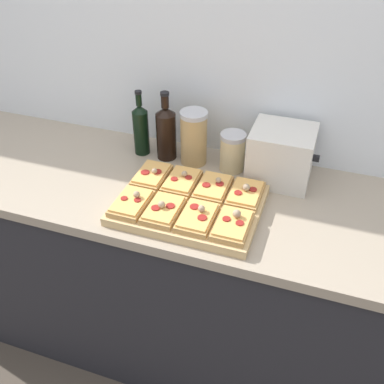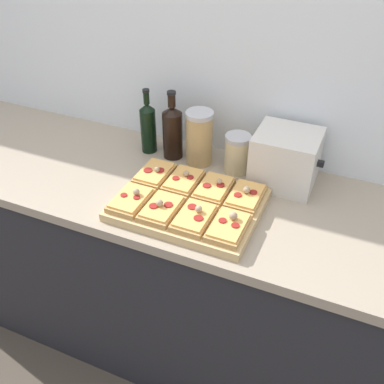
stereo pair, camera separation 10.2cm
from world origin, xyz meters
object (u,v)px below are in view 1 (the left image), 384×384
Objects in this scene: olive_oil_bottle at (141,128)px; cutting_board at (189,205)px; wine_bottle at (166,132)px; grain_jar_tall at (194,138)px; grain_jar_short at (232,152)px; toaster_oven at (281,155)px.

cutting_board is at bearing -43.46° from olive_oil_bottle.
wine_bottle is 0.12m from grain_jar_tall.
grain_jar_short reaches higher than cutting_board.
cutting_board is 2.23× the size of grain_jar_tall.
olive_oil_bottle reaches higher than cutting_board.
cutting_board is at bearing -104.17° from grain_jar_short.
grain_jar_tall is at bearing -180.00° from grain_jar_short.
grain_jar_tall is 0.88× the size of toaster_oven.
cutting_board is 1.74× the size of wine_bottle.
wine_bottle is (0.11, 0.00, 0.00)m from olive_oil_bottle.
olive_oil_bottle is 0.23m from grain_jar_tall.
olive_oil_bottle is 0.11m from wine_bottle.
grain_jar_tall reaches higher than grain_jar_short.
wine_bottle is at bearing -180.00° from grain_jar_short.
cutting_board is 0.45m from olive_oil_bottle.
cutting_board is 1.95× the size of toaster_oven.
grain_jar_tall is at bearing 105.96° from cutting_board.
toaster_oven reaches higher than grain_jar_short.
toaster_oven is (0.35, -0.00, -0.01)m from grain_jar_tall.
grain_jar_short is at bearing 0.00° from grain_jar_tall.
cutting_board is at bearing -55.73° from wine_bottle.
grain_jar_short is (0.08, 0.30, 0.06)m from cutting_board.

